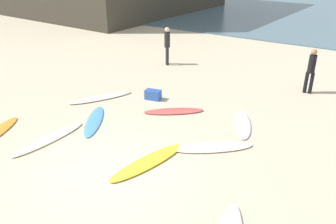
{
  "coord_description": "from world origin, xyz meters",
  "views": [
    {
      "loc": [
        5.38,
        -5.12,
        5.08
      ],
      "look_at": [
        -0.28,
        3.42,
        0.3
      ],
      "focal_mm": 36.58,
      "sensor_mm": 36.0,
      "label": 1
    }
  ],
  "objects_px": {
    "surfboard_3": "(174,111)",
    "surfboard_8": "(101,98)",
    "surfboard_5": "(49,139)",
    "surfboard_7": "(242,124)",
    "beachgoer_near": "(311,69)",
    "beach_cooler": "(153,95)",
    "beachgoer_mid": "(167,44)",
    "surfboard_2": "(148,162)",
    "surfboard_4": "(94,121)",
    "surfboard_0": "(213,147)"
  },
  "relations": [
    {
      "from": "surfboard_3",
      "to": "surfboard_8",
      "type": "relative_size",
      "value": 0.84
    },
    {
      "from": "surfboard_3",
      "to": "surfboard_5",
      "type": "xyz_separation_m",
      "value": [
        -2.06,
        -3.71,
        -0.0
      ]
    },
    {
      "from": "surfboard_3",
      "to": "surfboard_7",
      "type": "xyz_separation_m",
      "value": [
        2.39,
        0.38,
        0.0
      ]
    },
    {
      "from": "beachgoer_near",
      "to": "beach_cooler",
      "type": "bearing_deg",
      "value": -145.38
    },
    {
      "from": "surfboard_5",
      "to": "surfboard_3",
      "type": "bearing_deg",
      "value": -117.85
    },
    {
      "from": "beachgoer_near",
      "to": "beachgoer_mid",
      "type": "bearing_deg",
      "value": 174.04
    },
    {
      "from": "surfboard_3",
      "to": "beach_cooler",
      "type": "bearing_deg",
      "value": -151.99
    },
    {
      "from": "surfboard_7",
      "to": "beachgoer_near",
      "type": "xyz_separation_m",
      "value": [
        1.06,
        4.11,
        0.96
      ]
    },
    {
      "from": "surfboard_2",
      "to": "surfboard_4",
      "type": "distance_m",
      "value": 3.12
    },
    {
      "from": "surfboard_8",
      "to": "beachgoer_mid",
      "type": "relative_size",
      "value": 1.35
    },
    {
      "from": "surfboard_2",
      "to": "surfboard_8",
      "type": "distance_m",
      "value": 4.9
    },
    {
      "from": "surfboard_7",
      "to": "beachgoer_mid",
      "type": "height_order",
      "value": "beachgoer_mid"
    },
    {
      "from": "surfboard_5",
      "to": "surfboard_7",
      "type": "xyz_separation_m",
      "value": [
        4.45,
        4.09,
        0.0
      ]
    },
    {
      "from": "beachgoer_near",
      "to": "beach_cooler",
      "type": "height_order",
      "value": "beachgoer_near"
    },
    {
      "from": "beachgoer_near",
      "to": "beach_cooler",
      "type": "distance_m",
      "value": 6.22
    },
    {
      "from": "beachgoer_near",
      "to": "surfboard_0",
      "type": "bearing_deg",
      "value": -106.44
    },
    {
      "from": "surfboard_5",
      "to": "beachgoer_near",
      "type": "relative_size",
      "value": 1.43
    },
    {
      "from": "surfboard_0",
      "to": "surfboard_8",
      "type": "bearing_deg",
      "value": -140.65
    },
    {
      "from": "surfboard_7",
      "to": "beach_cooler",
      "type": "height_order",
      "value": "beach_cooler"
    },
    {
      "from": "surfboard_4",
      "to": "beachgoer_near",
      "type": "bearing_deg",
      "value": -162.66
    },
    {
      "from": "surfboard_0",
      "to": "beach_cooler",
      "type": "height_order",
      "value": "beach_cooler"
    },
    {
      "from": "surfboard_3",
      "to": "surfboard_7",
      "type": "distance_m",
      "value": 2.42
    },
    {
      "from": "surfboard_0",
      "to": "surfboard_3",
      "type": "height_order",
      "value": "surfboard_0"
    },
    {
      "from": "surfboard_4",
      "to": "beachgoer_mid",
      "type": "distance_m",
      "value": 6.94
    },
    {
      "from": "surfboard_5",
      "to": "surfboard_7",
      "type": "bearing_deg",
      "value": -136.25
    },
    {
      "from": "surfboard_4",
      "to": "surfboard_2",
      "type": "bearing_deg",
      "value": 127.34
    },
    {
      "from": "beachgoer_mid",
      "to": "beach_cooler",
      "type": "height_order",
      "value": "beachgoer_mid"
    },
    {
      "from": "beachgoer_mid",
      "to": "beachgoer_near",
      "type": "bearing_deg",
      "value": 48.78
    },
    {
      "from": "surfboard_7",
      "to": "beach_cooler",
      "type": "relative_size",
      "value": 3.53
    },
    {
      "from": "surfboard_0",
      "to": "surfboard_8",
      "type": "relative_size",
      "value": 0.93
    },
    {
      "from": "surfboard_0",
      "to": "surfboard_3",
      "type": "distance_m",
      "value": 2.68
    },
    {
      "from": "surfboard_3",
      "to": "surfboard_4",
      "type": "relative_size",
      "value": 0.92
    },
    {
      "from": "beachgoer_mid",
      "to": "surfboard_8",
      "type": "bearing_deg",
      "value": -36.58
    },
    {
      "from": "beachgoer_near",
      "to": "surfboard_2",
      "type": "bearing_deg",
      "value": -111.83
    },
    {
      "from": "surfboard_5",
      "to": "surfboard_4",
      "type": "bearing_deg",
      "value": -98.09
    },
    {
      "from": "surfboard_8",
      "to": "beachgoer_near",
      "type": "relative_size",
      "value": 1.41
    },
    {
      "from": "surfboard_0",
      "to": "surfboard_4",
      "type": "xyz_separation_m",
      "value": [
        -4.05,
        -0.65,
        -0.01
      ]
    },
    {
      "from": "surfboard_4",
      "to": "surfboard_5",
      "type": "distance_m",
      "value": 1.63
    },
    {
      "from": "surfboard_2",
      "to": "surfboard_5",
      "type": "bearing_deg",
      "value": 22.28
    },
    {
      "from": "beachgoer_mid",
      "to": "surfboard_5",
      "type": "bearing_deg",
      "value": -31.53
    },
    {
      "from": "surfboard_8",
      "to": "beach_cooler",
      "type": "bearing_deg",
      "value": -120.65
    },
    {
      "from": "surfboard_5",
      "to": "surfboard_7",
      "type": "height_order",
      "value": "same"
    },
    {
      "from": "surfboard_4",
      "to": "beachgoer_mid",
      "type": "relative_size",
      "value": 1.24
    },
    {
      "from": "surfboard_3",
      "to": "surfboard_8",
      "type": "height_order",
      "value": "surfboard_8"
    },
    {
      "from": "surfboard_8",
      "to": "beachgoer_near",
      "type": "height_order",
      "value": "beachgoer_near"
    },
    {
      "from": "beachgoer_mid",
      "to": "surfboard_7",
      "type": "bearing_deg",
      "value": 13.37
    },
    {
      "from": "surfboard_2",
      "to": "surfboard_7",
      "type": "distance_m",
      "value": 3.68
    },
    {
      "from": "surfboard_7",
      "to": "beachgoer_near",
      "type": "bearing_deg",
      "value": -129.3
    },
    {
      "from": "surfboard_2",
      "to": "surfboard_4",
      "type": "relative_size",
      "value": 1.1
    },
    {
      "from": "beachgoer_mid",
      "to": "surfboard_3",
      "type": "bearing_deg",
      "value": -4.33
    }
  ]
}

